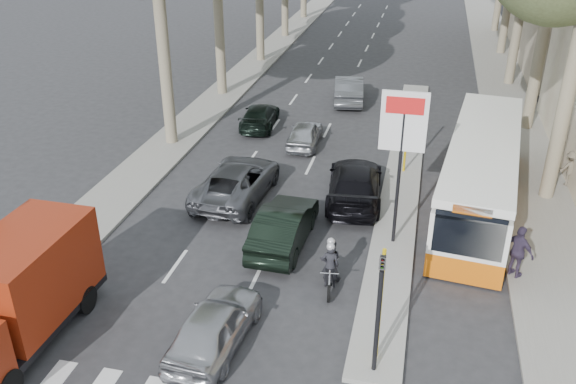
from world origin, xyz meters
name	(u,v)px	position (x,y,z in m)	size (l,w,h in m)	color
ground	(267,319)	(0.00, 0.00, 0.00)	(120.00, 120.00, 0.00)	#28282B
sidewalk_right	(504,88)	(8.60, 25.00, 0.06)	(3.20, 70.00, 0.12)	gray
median_left	(259,60)	(-8.00, 28.00, 0.06)	(2.40, 64.00, 0.12)	gray
traffic_island	(403,172)	(3.25, 11.00, 0.08)	(1.50, 26.00, 0.16)	gray
billboard	(401,148)	(3.25, 5.00, 3.70)	(1.50, 12.10, 5.60)	yellow
traffic_light_island	(380,296)	(3.25, -1.50, 2.49)	(0.16, 0.41, 3.60)	black
silver_hatchback	(215,326)	(-1.10, -1.39, 0.68)	(1.61, 4.00, 1.36)	#A4A6AC
dark_hatchback	(284,226)	(-0.50, 4.18, 0.74)	(1.56, 4.48, 1.48)	black
queue_car_a	(237,181)	(-3.17, 7.27, 0.73)	(2.43, 5.27, 1.46)	#4F5157
queue_car_b	(355,183)	(1.47, 8.07, 0.75)	(2.10, 5.17, 1.50)	black
queue_car_c	(305,134)	(-1.63, 13.27, 0.60)	(1.43, 3.54, 1.21)	#ACAFB5
queue_car_d	(349,89)	(-0.50, 20.38, 0.75)	(1.59, 4.57, 1.51)	#54575D
queue_car_e	(260,116)	(-4.44, 15.22, 0.59)	(1.65, 4.06, 1.18)	black
red_truck	(18,292)	(-6.30, -2.31, 1.59)	(2.25, 5.67, 3.00)	black
city_bus	(481,172)	(6.20, 8.49, 1.54)	(3.70, 11.29, 2.92)	#D55E0B
motorcycle	(330,264)	(1.47, 2.17, 0.75)	(0.78, 1.93, 1.64)	black
pedestrian_near	(518,252)	(7.20, 3.80, 1.02)	(1.05, 0.51, 1.79)	#3B3048
pedestrian_far	(571,168)	(10.00, 11.21, 0.88)	(0.98, 0.44, 1.52)	#625949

